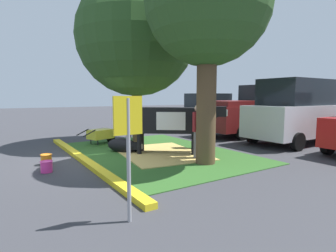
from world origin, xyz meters
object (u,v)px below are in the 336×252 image
Objects in this scene: bucket_orange at (46,159)px; pickup_truck_maroon at (253,112)px; calf_lying at (123,146)px; person_handler at (200,124)px; sedan_blue at (208,112)px; shade_tree_left at (136,37)px; parking_sign at (128,134)px; cow_holstein at (170,120)px; wheelbarrow at (101,134)px; suv_dark_grey at (298,111)px; bucket_pink at (46,166)px; shade_tree_right at (208,4)px; person_visitor_near at (198,130)px.

bucket_orange is 9.63m from pickup_truck_maroon.
calf_lying is 2.78m from person_handler.
calf_lying is at bearing -62.52° from sedan_blue.
shade_tree_left reaches higher than parking_sign.
shade_tree_left is 4.24m from person_handler.
cow_holstein reaches higher than calf_lying.
parking_sign is at bearing -15.61° from wheelbarrow.
cow_holstein is 0.59× the size of suv_dark_grey.
suv_dark_grey reaches higher than bucket_pink.
pickup_truck_maroon is at bearing 119.25° from shade_tree_right.
cow_holstein is 0.50× the size of pickup_truck_maroon.
shade_tree_left is at bearing 116.66° from bucket_orange.
cow_holstein is at bearing -83.74° from person_handler.
person_visitor_near is 0.37× the size of sedan_blue.
pickup_truck_maroon reaches higher than calf_lying.
person_handler is (0.88, 2.56, 0.64)m from calf_lying.
shade_tree_left is 2.39× the size of cow_holstein.
calf_lying is at bearing 114.46° from bucket_pink.
cow_holstein is 1.69× the size of wheelbarrow.
shade_tree_left is at bearing -123.16° from suv_dark_grey.
bucket_pink is (0.13, -3.74, -0.95)m from cow_holstein.
person_handler is 3.92m from wheelbarrow.
pickup_truck_maroon is at bearing 79.18° from wheelbarrow.
cow_holstein is at bearing -50.68° from sedan_blue.
shade_tree_right is at bearing -83.56° from suv_dark_grey.
shade_tree_left is at bearing 139.48° from calf_lying.
parking_sign is 0.43× the size of sedan_blue.
shade_tree_right is at bearing 59.02° from bucket_orange.
person_visitor_near is 1.02× the size of wheelbarrow.
bucket_pink is at bearing -8.40° from bucket_orange.
person_visitor_near is 0.87× the size of parking_sign.
shade_tree_right is at bearing 122.54° from parking_sign.
bucket_orange is 0.07× the size of sedan_blue.
pickup_truck_maroon is at bearing 94.93° from calf_lying.
calf_lying is 5.20m from parking_sign.
wheelbarrow is 4.00m from bucket_pink.
sedan_blue is at bearing 129.32° from cow_holstein.
parking_sign is at bearing -40.47° from cow_holstein.
wheelbarrow is 7.34m from pickup_truck_maroon.
pickup_truck_maroon is at bearing 120.46° from parking_sign.
shade_tree_right reaches higher than cow_holstein.
person_handler reaches higher than bucket_orange.
person_handler is at bearing -43.63° from sedan_blue.
person_handler is 5.92m from parking_sign.
person_handler is 1.02× the size of wheelbarrow.
shade_tree_right is 3.68× the size of person_visitor_near.
wheelbarrow is at bearing -137.47° from person_handler.
bucket_pink is (-1.47, -3.87, -4.12)m from shade_tree_right.
suv_dark_grey is at bearing 73.01° from calf_lying.
shade_tree_right is 2.22× the size of cow_holstein.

